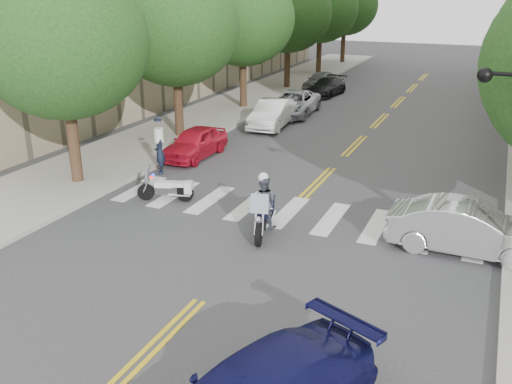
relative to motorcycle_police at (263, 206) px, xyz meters
The scene contains 17 objects.
ground 4.65m from the motorcycle_police, 88.16° to the right, with size 140.00×140.00×0.00m, color #38383A.
sidewalk_left 19.81m from the motorcycle_police, 118.20° to the left, with size 5.00×60.00×0.15m, color #9E9991.
tree_l_0 9.93m from the motorcycle_police, behind, with size 6.40×6.40×8.45m.
tree_l_1 13.62m from the motorcycle_police, 132.50° to the left, with size 6.40×6.40×8.45m.
tree_l_2 20.02m from the motorcycle_police, 116.39° to the left, with size 6.40×6.40×8.45m.
tree_l_3 27.27m from the motorcycle_police, 108.78° to the left, with size 6.40×6.40×8.45m.
tree_l_4 34.85m from the motorcycle_police, 104.51° to the left, with size 6.40×6.40×8.45m.
tree_l_5 42.59m from the motorcycle_police, 101.79° to the left, with size 6.40×6.40×8.45m.
motorcycle_police is the anchor object (origin of this frame).
motorcycle_parked 4.46m from the motorcycle_police, 163.16° to the left, with size 2.04×0.94×1.36m.
officer_standing 7.48m from the motorcycle_police, 148.18° to the left, with size 0.69×0.45×1.88m, color black.
convertible 6.19m from the motorcycle_police, ahead, with size 1.62×4.63×1.53m, color #BBBBBD.
parked_car_a 9.03m from the motorcycle_police, 132.97° to the left, with size 1.64×4.08×1.39m, color red.
parked_car_b 14.36m from the motorcycle_police, 110.60° to the left, with size 1.60×4.59×1.51m, color white.
parked_car_c 17.65m from the motorcycle_police, 106.64° to the left, with size 2.37×5.14×1.43m, color #A3A6AA.
parked_car_d 24.47m from the motorcycle_police, 101.92° to the left, with size 1.73×4.26×1.24m, color black.
parked_car_e 26.69m from the motorcycle_police, 103.33° to the left, with size 1.61×4.00×1.36m, color gray.
Camera 1 is at (6.30, -11.01, 7.58)m, focal length 40.00 mm.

